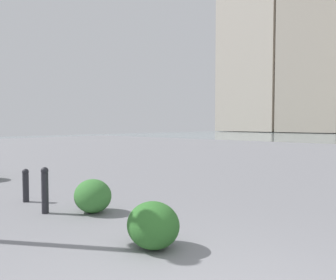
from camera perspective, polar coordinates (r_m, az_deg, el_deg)
The scene contains 6 objects.
building_annex at distance 74.37m, azimuth 24.13°, elevation 16.06°, with size 11.35×11.70×37.98m.
building_highrise at distance 80.44m, azimuth 15.12°, elevation 13.37°, with size 13.73×13.49×35.12m.
bollard_near at distance 6.26m, azimuth -20.44°, elevation -7.95°, with size 0.13×0.13×0.82m.
bollard_mid at distance 7.31m, azimuth -23.31°, elevation -7.06°, with size 0.13×0.13×0.67m.
shrub_wide at distance 4.31m, azimuth -2.58°, elevation -14.44°, with size 0.70×0.63×0.59m.
shrub_tall at distance 6.09m, azimuth -12.83°, elevation -9.38°, with size 0.70×0.63×0.60m.
Camera 1 is at (-1.48, 1.91, 1.57)m, focal length 35.38 mm.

